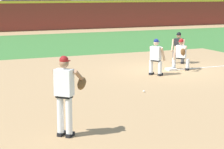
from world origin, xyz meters
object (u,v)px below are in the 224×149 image
baseball (144,91)px  umpire (179,46)px  first_base_bag (171,69)px  pitcher (66,91)px  baserunner (156,56)px  first_baseman (181,53)px

baseball → umpire: bearing=47.9°
first_base_bag → umpire: umpire is taller
baseball → pitcher: bearing=-138.5°
pitcher → umpire: bearing=45.1°
pitcher → baserunner: pitcher is taller
pitcher → first_base_bag: bearing=44.3°
first_baseman → baserunner: (-1.58, -0.65, 0.06)m
first_base_bag → baserunner: baserunner is taller
baseball → first_baseman: size_ratio=0.06×
first_baseman → baserunner: size_ratio=0.92×
baseball → pitcher: 5.05m
first_baseman → umpire: bearing=61.3°
first_base_bag → umpire: size_ratio=0.26×
first_base_bag → pitcher: bearing=-135.7°
first_base_bag → first_baseman: (0.43, -0.09, 0.69)m
first_base_bag → baserunner: 1.56m
first_base_bag → baserunner: (-1.15, -0.74, 0.75)m
baserunner → first_baseman: bearing=22.5°
first_base_bag → pitcher: (-6.70, -6.54, 1.01)m
baseball → first_baseman: first_baseman is taller
baseball → umpire: 6.42m
first_base_bag → pitcher: 9.42m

